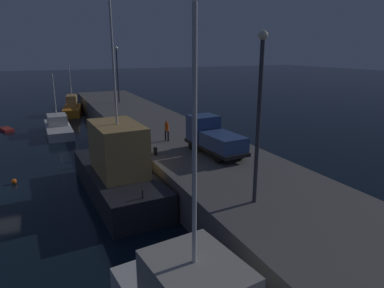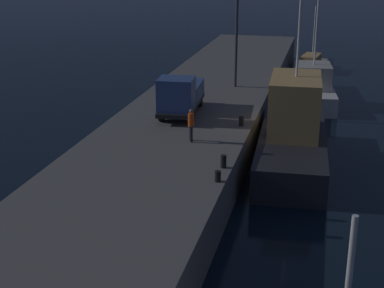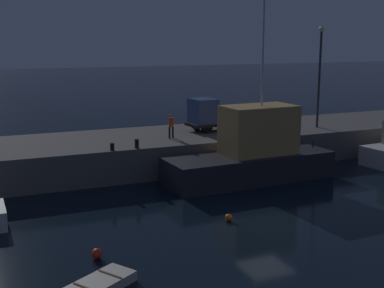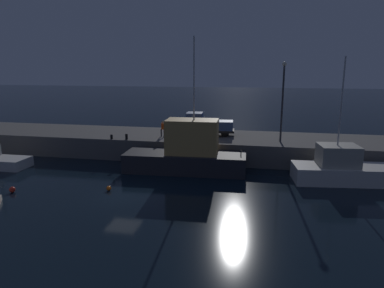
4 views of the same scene
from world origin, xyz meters
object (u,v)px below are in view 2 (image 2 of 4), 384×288
Objects in this scene: lamp_post_east at (237,21)px; fishing_trawler_green at (310,66)px; bollard_east at (241,121)px; bollard_west at (218,176)px; dockworker at (191,123)px; bollard_central at (223,161)px; fishing_boat_white at (311,87)px; utility_truck at (181,95)px; fishing_trawler_red at (293,134)px.

fishing_trawler_green is at bearing -15.01° from lamp_post_east.
bollard_east is at bearing 174.11° from fishing_trawler_green.
lamp_post_east is 18.83m from bollard_west.
bollard_central is (-3.41, -2.41, -0.70)m from dockworker.
fishing_boat_white is 16.10m from bollard_east.
lamp_post_east reaches higher than dockworker.
bollard_east is at bearing 167.78° from fishing_boat_white.
bollard_central is at bearing -144.77° from dockworker.
fishing_trawler_green is at bearing -14.68° from utility_truck.
utility_truck is 4.36m from bollard_east.
fishing_trawler_green is at bearing -4.37° from bollard_central.
lamp_post_east reaches higher than bollard_central.
fishing_trawler_red is 11.55m from lamp_post_east.
dockworker is at bearing 179.03° from lamp_post_east.
fishing_boat_white reaches higher than bollard_central.
utility_truck is at bearing 27.29° from bollard_central.
dockworker is at bearing 163.67° from fishing_boat_white.
fishing_trawler_red is 7.23m from utility_truck.
fishing_trawler_red is 26.99m from fishing_trawler_green.
fishing_trawler_green reaches higher than utility_truck.
dockworker is at bearing -159.18° from utility_truck.
bollard_west is (-5.13, -2.47, -0.76)m from dockworker.
dockworker is at bearing 25.75° from bollard_west.
bollard_central is at bearing 175.63° from fishing_trawler_green.
lamp_post_east reaches higher than bollard_west.
bollard_east is (6.78, 0.22, -0.03)m from bollard_central.
lamp_post_east is (9.00, 4.94, 5.29)m from fishing_trawler_red.
dockworker is at bearing 170.76° from fishing_trawler_green.
lamp_post_east is 17.16m from bollard_central.
fishing_trawler_red is 7.23× the size of dockworker.
dockworker is 2.87× the size of bollard_central.
fishing_trawler_red reaches higher than utility_truck.
lamp_post_east reaches higher than bollard_east.
dockworker is 3.55× the size of bollard_west.
fishing_trawler_red is 1.14× the size of fishing_boat_white.
fishing_boat_white is 22.61× the size of bollard_west.
lamp_post_east is at bearing -0.97° from dockworker.
fishing_trawler_red reaches higher than fishing_boat_white.
dockworker is at bearing 35.23° from bollard_central.
bollard_west is at bearing 163.62° from fishing_trawler_red.
fishing_trawler_green reaches higher than bollard_east.
fishing_trawler_green is at bearing -4.06° from bollard_west.
fishing_boat_white is 22.73m from bollard_central.
lamp_post_east is 9.18m from utility_truck.
bollard_west is (-36.08, 2.56, 1.96)m from fishing_trawler_green.
utility_truck is (-14.26, 7.40, 2.43)m from fishing_boat_white.
dockworker reaches higher than bollard_west.
fishing_trawler_red reaches higher than bollard_central.
bollard_east reaches higher than bollard_west.
fishing_trawler_red reaches higher than dockworker.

